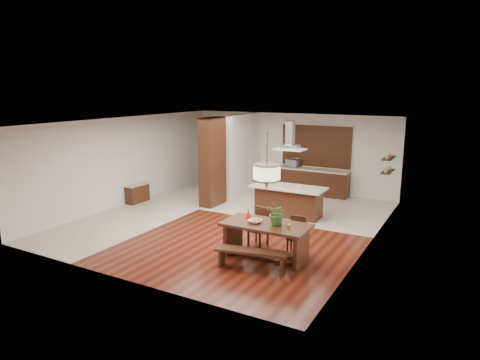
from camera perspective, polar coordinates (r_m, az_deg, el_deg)
The scene contains 25 objects.
room_shell at distance 12.19m, azimuth -1.23°, elevation 3.88°, with size 9.00×9.04×2.92m.
tile_hallway at distance 14.18m, azimuth -10.84°, elevation -3.65°, with size 2.50×9.00×0.01m, color beige.
tile_kitchen at distance 14.30m, azimuth 8.25°, elevation -3.43°, with size 5.50×4.00×0.01m, color beige.
soffit_band at distance 12.10m, azimuth -1.25°, elevation 7.74°, with size 8.00×9.00×0.02m, color #3A1E0E.
partition_pier at distance 14.02m, azimuth -3.68°, elevation 2.41°, with size 0.45×1.00×2.90m, color black.
partition_stub at distance 15.80m, azimuth 0.45°, elevation 3.54°, with size 0.18×2.40×2.90m, color silver.
hallway_console at distance 14.93m, azimuth -13.53°, elevation -1.75°, with size 0.37×0.88×0.63m, color black.
hallway_doorway at distance 17.45m, azimuth -1.56°, elevation 3.03°, with size 1.10×0.20×2.10m, color black.
rear_counter at distance 15.83m, azimuth 9.67°, elevation -0.20°, with size 2.60×0.62×0.95m.
kitchen_window at distance 15.85m, azimuth 10.15°, elevation 4.48°, with size 2.60×0.08×1.50m, color #A96932.
shelf_lower at distance 13.41m, azimuth 19.08°, elevation 1.10°, with size 0.26×0.90×0.04m, color black.
shelf_upper at distance 13.35m, azimuth 19.20°, elevation 2.79°, with size 0.26×0.90×0.04m, color black.
dining_table at distance 9.78m, azimuth 3.49°, elevation -7.03°, with size 1.99×1.01×0.82m.
dining_bench at distance 9.32m, azimuth 1.55°, elevation -10.56°, with size 1.55×0.34×0.44m, color black, non-canonical shape.
dining_chair_left at distance 10.54m, azimuth 2.44°, elevation -6.33°, with size 0.42×0.42×0.95m, color black, non-canonical shape.
dining_chair_right at distance 10.18m, azimuth 7.48°, elevation -7.35°, with size 0.38×0.38×0.87m, color black, non-canonical shape.
pendant_lantern at distance 9.37m, azimuth 3.62°, elevation 2.48°, with size 0.64×0.64×1.31m, color beige, non-canonical shape.
foliage_plant at distance 9.56m, azimuth 5.03°, elevation -4.45°, with size 0.48×0.42×0.53m, color #2F6822.
fruit_bowl at distance 9.73m, azimuth 1.99°, elevation -5.52°, with size 0.30×0.30×0.07m, color beige.
napkin_cone at distance 10.00m, azimuth 1.13°, elevation -4.56°, with size 0.15×0.15×0.24m, color #B3190C.
gold_ornament at distance 9.39m, azimuth 6.50°, elevation -6.19°, with size 0.07×0.07×0.10m, color gold.
kitchen_island at distance 13.04m, azimuth 6.47°, elevation -2.77°, with size 2.25×0.99×0.93m.
range_hood at distance 12.69m, azimuth 6.70°, elevation 5.96°, with size 0.90×0.55×0.87m, color silver, non-canonical shape.
island_cup at distance 12.73m, azimuth 7.99°, elevation -0.89°, with size 0.12×0.12×0.09m, color white.
microwave at distance 16.02m, azimuth 7.12°, elevation 2.27°, with size 0.51×0.35×0.28m, color silver.
Camera 1 is at (6.11, -10.40, 3.82)m, focal length 32.00 mm.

